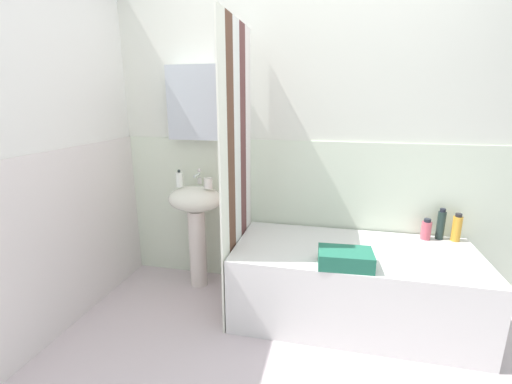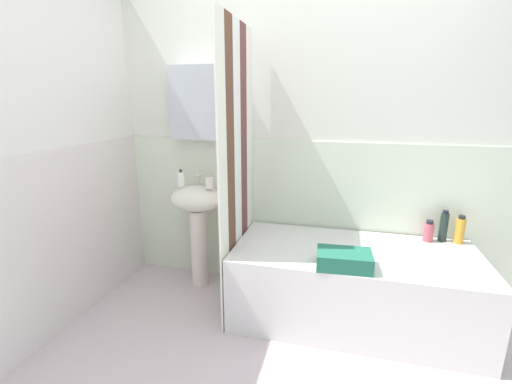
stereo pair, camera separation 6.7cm
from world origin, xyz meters
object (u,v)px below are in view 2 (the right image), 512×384
soap_dispenser (181,179)px  towel_folded (344,260)px  body_wash_bottle (460,230)px  sink (198,214)px  bathtub (352,285)px  conditioner_bottle (444,227)px  toothbrush_cup (209,183)px  shampoo_bottle (429,231)px

soap_dispenser → towel_folded: size_ratio=0.42×
soap_dispenser → body_wash_bottle: size_ratio=0.66×
body_wash_bottle → towel_folded: (-0.78, -0.58, -0.05)m
sink → bathtub: sink is taller
conditioner_bottle → body_wash_bottle: bearing=-6.7°
bathtub → body_wash_bottle: 0.85m
sink → body_wash_bottle: (1.93, 0.12, -0.00)m
toothbrush_cup → sink: bearing=167.7°
soap_dispenser → conditioner_bottle: soap_dispenser is taller
body_wash_bottle → towel_folded: size_ratio=0.63×
conditioner_bottle → towel_folded: size_ratio=0.71×
sink → conditioner_bottle: sink is taller
body_wash_bottle → shampoo_bottle: 0.20m
bathtub → conditioner_bottle: conditioner_bottle is taller
shampoo_bottle → towel_folded: (-0.58, -0.56, -0.02)m
shampoo_bottle → towel_folded: bearing=-135.8°
sink → body_wash_bottle: size_ratio=4.14×
towel_folded → sink: bearing=158.3°
bathtub → body_wash_bottle: bearing=23.6°
sink → body_wash_bottle: bearing=3.6°
sink → shampoo_bottle: sink is taller
conditioner_bottle → shampoo_bottle: (-0.10, -0.03, -0.04)m
sink → soap_dispenser: 0.31m
body_wash_bottle → sink: bearing=-176.4°
soap_dispenser → towel_folded: soap_dispenser is taller
sink → towel_folded: bearing=-21.7°
soap_dispenser → sink: bearing=14.2°
body_wash_bottle → shampoo_bottle: body_wash_bottle is taller
toothbrush_cup → bathtub: bearing=-8.3°
conditioner_bottle → towel_folded: 0.90m
soap_dispenser → shampoo_bottle: size_ratio=0.87×
sink → soap_dispenser: (-0.11, -0.03, 0.28)m
toothbrush_cup → body_wash_bottle: toothbrush_cup is taller
conditioner_bottle → shampoo_bottle: 0.11m
body_wash_bottle → shampoo_bottle: size_ratio=1.31×
toothbrush_cup → shampoo_bottle: bearing=4.7°
soap_dispenser → towel_folded: bearing=-18.7°
sink → bathtub: size_ratio=0.52×
sink → towel_folded: size_ratio=2.62×
bathtub → soap_dispenser: bearing=173.2°
soap_dispenser → body_wash_bottle: soap_dispenser is taller
sink → shampoo_bottle: size_ratio=5.44×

